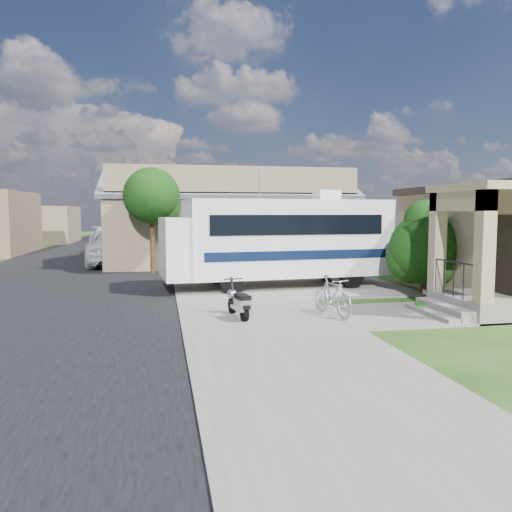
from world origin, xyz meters
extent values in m
plane|color=#193C10|center=(0.00, 0.00, 0.00)|extent=(120.00, 120.00, 0.00)
cube|color=black|center=(-7.50, 10.00, 0.01)|extent=(9.00, 80.00, 0.02)
cube|color=slate|center=(-1.00, 10.00, 0.03)|extent=(4.00, 80.00, 0.06)
cube|color=slate|center=(1.50, 4.50, 0.03)|extent=(7.00, 6.00, 0.05)
cube|color=slate|center=(3.00, -1.00, 0.03)|extent=(4.00, 3.00, 0.05)
cube|color=black|center=(5.48, 2.70, 1.70)|extent=(0.04, 1.10, 1.20)
cube|color=black|center=(5.48, -1.30, 1.55)|extent=(0.04, 0.95, 2.10)
cube|color=slate|center=(4.70, -1.30, 0.25)|extent=(1.60, 2.40, 0.50)
cube|color=slate|center=(3.70, -1.30, 0.16)|extent=(0.40, 2.16, 0.32)
cube|color=slate|center=(3.35, -1.30, 0.08)|extent=(0.35, 2.16, 0.16)
cube|color=#91795C|center=(4.08, -0.28, 1.85)|extent=(0.35, 0.35, 2.70)
cube|color=#91795C|center=(4.08, -2.33, 1.85)|extent=(0.35, 0.35, 2.70)
cube|color=#91795C|center=(4.08, -1.30, 2.95)|extent=(0.35, 2.40, 0.50)
cube|color=#91795C|center=(4.90, -1.30, 3.30)|extent=(2.10, 2.70, 0.20)
cylinder|color=black|center=(3.95, -1.30, 1.40)|extent=(0.04, 1.70, 0.04)
cube|color=#7A624C|center=(0.00, 14.00, 1.80)|extent=(12.00, 8.00, 3.60)
cube|color=#565761|center=(0.00, 12.00, 4.15)|extent=(12.50, 4.40, 1.78)
cube|color=#565761|center=(0.00, 16.00, 4.15)|extent=(12.50, 4.40, 1.78)
cube|color=#565761|center=(0.00, 14.00, 4.85)|extent=(12.50, 0.50, 0.22)
cube|color=#7A624C|center=(0.00, 10.10, 4.15)|extent=(11.76, 0.20, 1.30)
cube|color=#7A624C|center=(-15.00, 34.00, 1.60)|extent=(8.00, 7.00, 3.20)
cylinder|color=black|center=(-3.80, 9.00, 1.57)|extent=(0.20, 0.20, 3.15)
sphere|color=black|center=(-3.80, 9.00, 3.38)|extent=(2.40, 2.40, 2.40)
sphere|color=black|center=(-3.40, 9.20, 2.93)|extent=(1.68, 1.68, 1.68)
cylinder|color=black|center=(-3.80, 19.00, 1.65)|extent=(0.20, 0.20, 3.29)
sphere|color=black|center=(-3.80, 19.00, 3.53)|extent=(2.40, 2.40, 2.40)
sphere|color=black|center=(-3.40, 19.20, 3.06)|extent=(1.68, 1.68, 1.68)
cylinder|color=black|center=(-3.80, 28.00, 1.50)|extent=(0.20, 0.20, 3.01)
sphere|color=black|center=(-3.80, 28.00, 3.22)|extent=(2.40, 2.40, 2.40)
sphere|color=black|center=(-3.40, 28.20, 2.79)|extent=(1.68, 1.68, 1.68)
cube|color=silver|center=(0.96, 4.35, 1.78)|extent=(7.34, 3.22, 2.65)
cube|color=silver|center=(-2.99, 3.96, 1.48)|extent=(1.04, 2.49, 2.04)
cube|color=black|center=(-3.18, 3.95, 2.04)|extent=(0.27, 2.16, 0.92)
cube|color=black|center=(1.09, 3.07, 2.26)|extent=(6.03, 0.62, 0.66)
cube|color=black|center=(0.84, 5.63, 2.26)|extent=(6.03, 0.62, 0.66)
cube|color=black|center=(1.08, 3.07, 1.25)|extent=(6.39, 0.64, 0.31)
cube|color=black|center=(0.84, 5.63, 1.25)|extent=(6.39, 0.64, 0.31)
cube|color=silver|center=(2.48, 4.50, 3.29)|extent=(0.88, 0.79, 0.36)
cylinder|color=#AAABB2|center=(-0.05, 4.25, 3.62)|extent=(0.04, 0.04, 1.02)
cylinder|color=black|center=(-1.20, 3.01, 0.46)|extent=(0.84, 0.36, 0.81)
cylinder|color=black|center=(-1.42, 5.24, 0.46)|extent=(0.84, 0.36, 0.81)
cylinder|color=black|center=(3.06, 3.43, 0.46)|extent=(0.84, 0.36, 0.81)
cylinder|color=black|center=(2.84, 5.66, 0.46)|extent=(0.84, 0.36, 0.81)
cylinder|color=black|center=(4.99, 2.02, 0.46)|extent=(0.18, 0.18, 0.91)
sphere|color=black|center=(4.99, 2.02, 1.49)|extent=(2.29, 2.29, 2.29)
sphere|color=black|center=(5.45, 2.36, 1.94)|extent=(1.83, 1.83, 1.83)
sphere|color=black|center=(4.65, 2.25, 1.14)|extent=(1.60, 1.60, 1.60)
sphere|color=black|center=(5.22, 1.67, 1.03)|extent=(1.37, 1.37, 1.37)
sphere|color=black|center=(4.99, 2.02, 2.40)|extent=(1.37, 1.37, 1.37)
cylinder|color=black|center=(-1.49, -1.20, 0.26)|extent=(0.17, 0.41, 0.40)
cylinder|color=black|center=(-1.65, -0.20, 0.26)|extent=(0.17, 0.41, 0.40)
cube|color=#AAABB2|center=(-1.56, -0.75, 0.32)|extent=(0.35, 0.54, 0.07)
cube|color=#AAABB2|center=(-1.50, -1.11, 0.44)|extent=(0.39, 0.55, 0.27)
cube|color=black|center=(-1.51, -1.06, 0.63)|extent=(0.36, 0.59, 0.11)
cube|color=black|center=(-1.47, -1.33, 0.43)|extent=(0.19, 0.21, 0.09)
cylinder|color=black|center=(-1.64, -0.27, 0.63)|extent=(0.12, 0.32, 0.76)
sphere|color=#AAABB2|center=(-1.65, -0.20, 0.56)|extent=(0.26, 0.26, 0.26)
sphere|color=black|center=(-1.66, -0.13, 0.56)|extent=(0.11, 0.11, 0.11)
cylinder|color=black|center=(-1.62, -0.34, 0.98)|extent=(0.50, 0.11, 0.03)
cube|color=black|center=(-1.65, -0.20, 0.37)|extent=(0.17, 0.27, 0.05)
imported|color=#AAABB2|center=(0.80, -0.96, 0.50)|extent=(0.86, 1.73, 1.00)
imported|color=silver|center=(-5.76, 13.35, 0.84)|extent=(3.48, 6.31, 1.68)
imported|color=silver|center=(-6.61, 19.79, 0.89)|extent=(3.36, 6.42, 1.78)
cylinder|color=#156D17|center=(3.52, -0.59, 0.10)|extent=(0.42, 0.42, 0.19)
camera|label=1|loc=(-3.41, -12.83, 2.67)|focal=35.00mm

